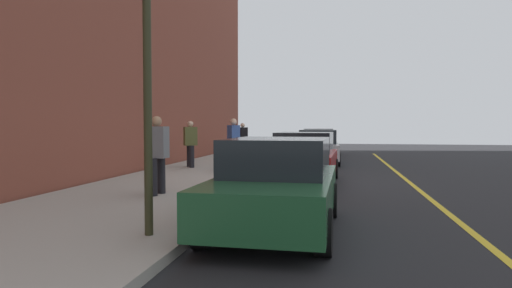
% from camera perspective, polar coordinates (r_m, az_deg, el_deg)
% --- Properties ---
extents(ground_plane, '(56.00, 56.00, 0.00)m').
position_cam_1_polar(ground_plane, '(13.97, 5.98, -4.70)').
color(ground_plane, black).
extents(sidewalk, '(28.00, 4.60, 0.15)m').
position_cam_1_polar(sidewalk, '(14.59, -7.08, -4.11)').
color(sidewalk, '#A39E93').
rests_on(sidewalk, ground).
extents(lane_stripe_centre, '(28.00, 0.14, 0.01)m').
position_cam_1_polar(lane_stripe_centre, '(14.10, 19.11, -4.74)').
color(lane_stripe_centre, gold).
rests_on(lane_stripe_centre, ground).
extents(parked_car_maroon, '(4.56, 1.91, 1.51)m').
position_cam_1_polar(parked_car_maroon, '(26.12, 8.03, 0.28)').
color(parked_car_maroon, black).
rests_on(parked_car_maroon, ground).
extents(parked_car_silver, '(4.65, 2.01, 1.51)m').
position_cam_1_polar(parked_car_silver, '(20.39, 7.88, -0.32)').
color(parked_car_silver, black).
rests_on(parked_car_silver, ground).
extents(parked_car_red, '(4.19, 2.02, 1.51)m').
position_cam_1_polar(parked_car_red, '(13.49, 6.17, -1.73)').
color(parked_car_red, black).
rests_on(parked_car_red, ground).
extents(parked_car_green, '(4.17, 1.97, 1.51)m').
position_cam_1_polar(parked_car_green, '(7.39, 2.67, -5.18)').
color(parked_car_green, black).
rests_on(parked_car_green, ground).
extents(pedestrian_grey_coat, '(0.59, 0.50, 1.78)m').
position_cam_1_polar(pedestrian_grey_coat, '(10.38, -12.52, -1.12)').
color(pedestrian_grey_coat, black).
rests_on(pedestrian_grey_coat, sidewalk).
extents(pedestrian_olive_coat, '(0.51, 0.55, 1.74)m').
position_cam_1_polar(pedestrian_olive_coat, '(16.95, -8.36, 0.20)').
color(pedestrian_olive_coat, black).
rests_on(pedestrian_olive_coat, sidewalk).
extents(pedestrian_blue_coat, '(0.58, 0.53, 1.81)m').
position_cam_1_polar(pedestrian_blue_coat, '(15.73, -2.88, 0.19)').
color(pedestrian_blue_coat, black).
rests_on(pedestrian_blue_coat, sidewalk).
extents(pedestrian_black_coat, '(0.54, 0.49, 1.68)m').
position_cam_1_polar(pedestrian_black_coat, '(22.57, -1.71, 0.70)').
color(pedestrian_black_coat, black).
rests_on(pedestrian_black_coat, sidewalk).
extents(traffic_light_pole, '(0.35, 0.26, 4.57)m').
position_cam_1_polar(traffic_light_pole, '(6.72, -13.79, 15.16)').
color(traffic_light_pole, '#2D2D19').
rests_on(traffic_light_pole, sidewalk).
extents(rolling_suitcase, '(0.34, 0.22, 0.93)m').
position_cam_1_polar(rolling_suitcase, '(15.34, -3.64, -2.41)').
color(rolling_suitcase, '#191E38').
rests_on(rolling_suitcase, sidewalk).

